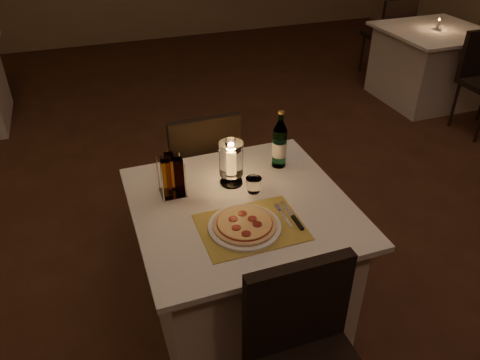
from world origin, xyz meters
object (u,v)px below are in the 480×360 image
object	(u,v)px
main_table	(241,261)
chair_near	(306,352)
pizza	(245,224)
chair_far	(202,164)
hurricane_candle	(231,160)
tumbler	(254,185)
water_bottle	(280,144)
plate	(245,227)
neighbor_table_right	(429,65)

from	to	relation	value
main_table	chair_near	bearing A→B (deg)	-90.00
main_table	pizza	world-z (taller)	pizza
chair_near	pizza	xyz separation A→B (m)	(-0.05, 0.53, 0.22)
chair_far	hurricane_candle	world-z (taller)	hurricane_candle
tumbler	water_bottle	xyz separation A→B (m)	(0.21, 0.18, 0.09)
plate	water_bottle	xyz separation A→B (m)	(0.35, 0.44, 0.12)
water_bottle	neighbor_table_right	xyz separation A→B (m)	(2.53, 1.85, -0.49)
chair_near	hurricane_candle	world-z (taller)	hurricane_candle
chair_near	hurricane_candle	bearing A→B (deg)	89.23
neighbor_table_right	main_table	bearing A→B (deg)	-143.32
chair_far	neighbor_table_right	distance (m)	3.16
chair_far	pizza	distance (m)	0.92
main_table	chair_near	distance (m)	0.74
chair_near	tumbler	size ratio (longest dim) A/B	11.62
chair_far	main_table	bearing A→B (deg)	-90.00
neighbor_table_right	chair_far	bearing A→B (deg)	-153.79
tumbler	hurricane_candle	xyz separation A→B (m)	(-0.08, 0.11, 0.09)
pizza	tumbler	xyz separation A→B (m)	(0.14, 0.25, 0.01)
chair_near	water_bottle	bearing A→B (deg)	72.73
plate	water_bottle	bearing A→B (deg)	51.20
chair_far	water_bottle	bearing A→B (deg)	-56.47
main_table	pizza	size ratio (longest dim) A/B	3.57
pizza	tumbler	size ratio (longest dim) A/B	3.62
plate	tumbler	xyz separation A→B (m)	(0.14, 0.25, 0.03)
main_table	water_bottle	distance (m)	0.63
chair_near	chair_far	distance (m)	1.43
chair_near	plate	world-z (taller)	chair_near
plate	neighbor_table_right	bearing A→B (deg)	38.47
main_table	tumbler	distance (m)	0.42
tumbler	water_bottle	world-z (taller)	water_bottle
tumbler	chair_near	bearing A→B (deg)	-96.45
plate	pizza	bearing A→B (deg)	-114.10
pizza	plate	bearing A→B (deg)	65.90
chair_far	tumbler	distance (m)	0.69
water_bottle	hurricane_candle	world-z (taller)	water_bottle
chair_near	tumbler	world-z (taller)	chair_near
main_table	hurricane_candle	world-z (taller)	hurricane_candle
water_bottle	main_table	bearing A→B (deg)	-139.50
tumbler	water_bottle	bearing A→B (deg)	40.84
main_table	chair_far	world-z (taller)	chair_far
hurricane_candle	chair_far	bearing A→B (deg)	91.29
chair_far	chair_near	bearing A→B (deg)	-90.00
chair_far	tumbler	size ratio (longest dim) A/B	11.62
chair_far	tumbler	xyz separation A→B (m)	(0.09, -0.64, 0.23)
main_table	plate	size ratio (longest dim) A/B	3.12
neighbor_table_right	chair_near	bearing A→B (deg)	-135.07
main_table	plate	world-z (taller)	plate
pizza	water_bottle	xyz separation A→B (m)	(0.35, 0.44, 0.10)
main_table	neighbor_table_right	distance (m)	3.53
chair_near	chair_far	xyz separation A→B (m)	(0.00, 1.43, 0.00)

